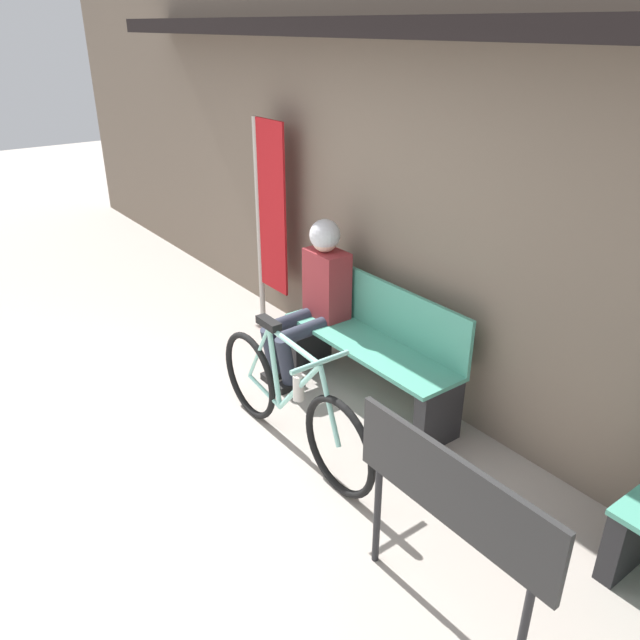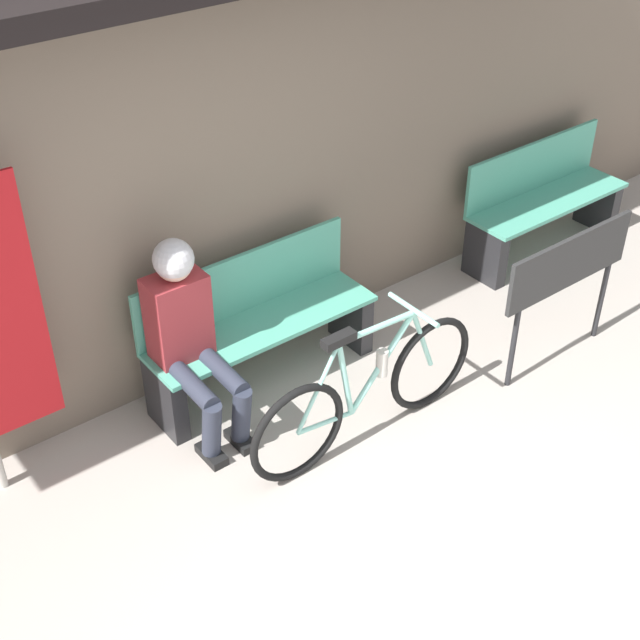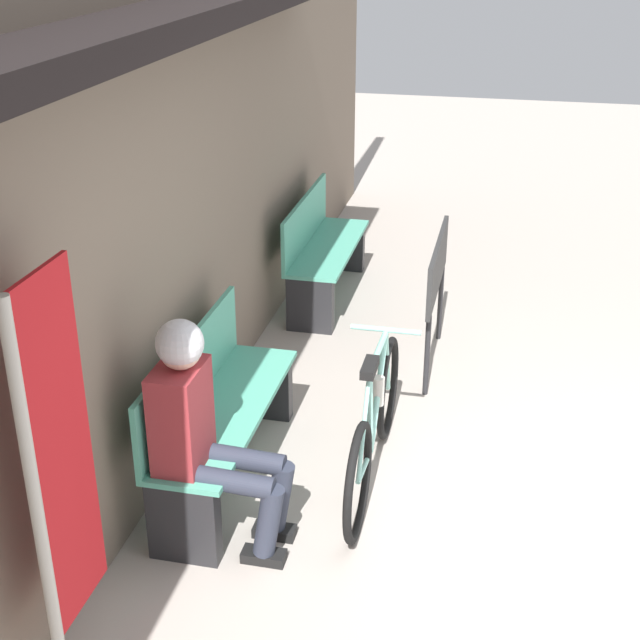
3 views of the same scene
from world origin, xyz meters
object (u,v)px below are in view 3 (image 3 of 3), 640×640
Objects in this scene: signboard at (437,273)px; park_bench_near at (218,416)px; park_bench_far at (323,253)px; bicycle at (374,425)px; banner_pole at (56,471)px; person_seated at (202,421)px.

park_bench_near is at bearing 148.02° from signboard.
park_bench_far is (2.66, -0.00, -0.01)m from park_bench_near.
banner_pole is (-1.69, 0.94, 0.69)m from bicycle.
banner_pole is (-0.97, 0.21, 0.33)m from person_seated.
park_bench_far is (2.48, 0.85, 0.04)m from bicycle.
signboard is at bearing -134.68° from park_bench_far.
bicycle is at bearing -161.15° from park_bench_far.
person_seated is at bearing -177.95° from park_bench_far.
banner_pole is at bearing 160.52° from signboard.
park_bench_far is at bearing 45.32° from signboard.
park_bench_near is 1.65m from banner_pole.
person_seated reaches higher than bicycle.
person_seated is 3.22m from park_bench_far.
person_seated is at bearing -12.08° from banner_pole.
bicycle is at bearing -29.06° from banner_pole.
banner_pole is (-4.17, 0.09, 0.65)m from park_bench_far.
bicycle is 1.52m from signboard.
banner_pole is at bearing 176.53° from park_bench_near.
bicycle is 1.15× the size of park_bench_far.
person_seated reaches higher than park_bench_near.
person_seated is at bearing 157.42° from signboard.
park_bench_near is 0.87m from bicycle.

